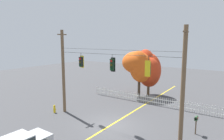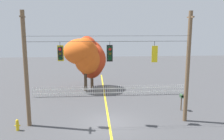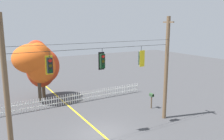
% 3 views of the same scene
% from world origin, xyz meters
% --- Properties ---
extents(ground, '(80.00, 80.00, 0.00)m').
position_xyz_m(ground, '(0.00, 0.00, 0.00)').
color(ground, '#424244').
extents(lane_centerline_stripe, '(0.16, 36.00, 0.01)m').
position_xyz_m(lane_centerline_stripe, '(0.00, 0.00, 0.00)').
color(lane_centerline_stripe, gold).
rests_on(lane_centerline_stripe, ground).
extents(signal_support_span, '(11.97, 1.10, 8.25)m').
position_xyz_m(signal_support_span, '(0.00, -0.00, 4.19)').
color(signal_support_span, brown).
rests_on(signal_support_span, ground).
extents(traffic_signal_eastbound_side, '(0.43, 0.38, 1.38)m').
position_xyz_m(traffic_signal_eastbound_side, '(-3.41, 0.01, 5.28)').
color(traffic_signal_eastbound_side, black).
extents(traffic_signal_northbound_secondary, '(0.43, 0.38, 1.45)m').
position_xyz_m(traffic_signal_northbound_secondary, '(0.07, 0.01, 5.25)').
color(traffic_signal_northbound_secondary, black).
extents(traffic_signal_westbound_side, '(0.43, 0.38, 1.50)m').
position_xyz_m(traffic_signal_westbound_side, '(3.29, -0.01, 5.20)').
color(traffic_signal_westbound_side, black).
extents(white_picket_fence, '(15.86, 0.06, 1.05)m').
position_xyz_m(white_picket_fence, '(0.54, 7.14, 0.53)').
color(white_picket_fence, silver).
rests_on(white_picket_fence, ground).
extents(autumn_maple_near_fence, '(4.01, 3.33, 5.96)m').
position_xyz_m(autumn_maple_near_fence, '(-2.19, 9.15, 4.12)').
color(autumn_maple_near_fence, '#473828').
rests_on(autumn_maple_near_fence, ground).
extents(autumn_maple_mid, '(3.45, 3.45, 6.08)m').
position_xyz_m(autumn_maple_mid, '(-1.42, 10.53, 3.56)').
color(autumn_maple_mid, brown).
rests_on(autumn_maple_mid, ground).
extents(roadside_mailbox, '(0.25, 0.44, 1.45)m').
position_xyz_m(roadside_mailbox, '(6.38, 2.27, 1.18)').
color(roadside_mailbox, brown).
rests_on(roadside_mailbox, ground).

